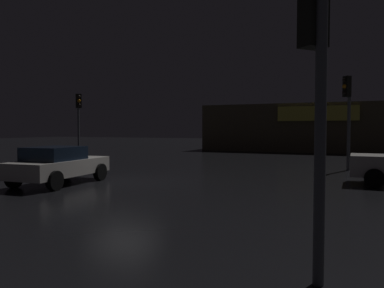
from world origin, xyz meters
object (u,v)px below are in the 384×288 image
(traffic_signal_main, at_px, (348,105))
(traffic_signal_cross_right, at_px, (79,112))
(store_building, at_px, (321,128))
(traffic_signal_cross_left, at_px, (315,65))
(car_near, at_px, (59,164))

(traffic_signal_main, distance_m, traffic_signal_cross_right, 15.37)
(store_building, height_order, traffic_signal_cross_left, store_building)
(store_building, bearing_deg, traffic_signal_cross_left, -85.73)
(store_building, relative_size, car_near, 5.01)
(traffic_signal_cross_left, relative_size, car_near, 0.99)
(traffic_signal_main, xyz_separation_m, traffic_signal_cross_left, (-0.17, -14.45, -0.31))
(car_near, bearing_deg, store_building, 74.54)
(traffic_signal_cross_right, bearing_deg, car_near, -53.79)
(traffic_signal_cross_right, bearing_deg, store_building, 54.50)
(store_building, distance_m, traffic_signal_cross_left, 31.24)
(store_building, relative_size, traffic_signal_cross_left, 5.05)
(store_building, bearing_deg, car_near, -105.46)
(traffic_signal_cross_right, xyz_separation_m, car_near, (5.70, -7.78, -2.35))
(store_building, xyz_separation_m, traffic_signal_main, (2.49, -16.69, 1.07))
(traffic_signal_main, height_order, car_near, traffic_signal_main)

